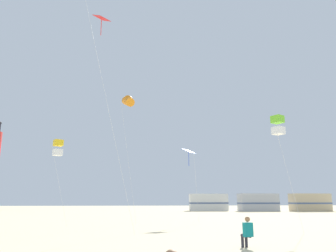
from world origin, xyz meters
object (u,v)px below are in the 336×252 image
(rv_van_white, at_px, (208,202))
(kite_box_gold, at_px, (58,148))
(rv_van_silver, at_px, (258,202))
(kite_flyer_standing, at_px, (247,231))
(kite_diamond_scarlet, at_px, (102,27))
(rv_van_tan, at_px, (310,202))
(kite_box_lime, at_px, (278,125))
(kite_diamond_blue, at_px, (189,153))
(kite_tube_orange, at_px, (128,101))

(rv_van_white, bearing_deg, kite_box_gold, -115.88)
(rv_van_white, distance_m, rv_van_silver, 8.21)
(kite_flyer_standing, relative_size, rv_van_white, 0.18)
(kite_diamond_scarlet, height_order, rv_van_tan, kite_diamond_scarlet)
(kite_diamond_scarlet, relative_size, rv_van_tan, 2.02)
(kite_box_gold, xyz_separation_m, kite_box_lime, (14.18, -5.50, 0.72))
(kite_diamond_blue, bearing_deg, kite_flyer_standing, -89.67)
(kite_flyer_standing, distance_m, rv_van_tan, 46.19)
(kite_flyer_standing, distance_m, kite_box_gold, 15.85)
(kite_box_lime, xyz_separation_m, kite_diamond_scarlet, (-10.80, 0.44, 6.23))
(kite_box_gold, bearing_deg, kite_diamond_scarlet, -56.26)
(kite_diamond_scarlet, distance_m, kite_diamond_blue, 11.94)
(rv_van_silver, bearing_deg, kite_box_lime, -112.30)
(kite_tube_orange, bearing_deg, kite_diamond_blue, -4.62)
(kite_diamond_blue, bearing_deg, kite_diamond_scarlet, -132.40)
(kite_tube_orange, bearing_deg, kite_diamond_scarlet, -101.00)
(kite_box_lime, xyz_separation_m, rv_van_tan, (19.73, 33.72, -4.80))
(kite_flyer_standing, height_order, rv_van_silver, rv_van_silver)
(kite_box_lime, distance_m, kite_diamond_blue, 8.75)
(kite_diamond_scarlet, relative_size, kite_diamond_blue, 2.27)
(kite_flyer_standing, bearing_deg, kite_box_gold, -57.17)
(kite_tube_orange, height_order, rv_van_silver, kite_tube_orange)
(kite_box_lime, relative_size, kite_diamond_scarlet, 0.51)
(kite_diamond_blue, bearing_deg, kite_tube_orange, 175.38)
(kite_diamond_blue, distance_m, rv_van_silver, 31.51)
(kite_box_lime, height_order, kite_diamond_scarlet, kite_diamond_scarlet)
(kite_box_gold, bearing_deg, kite_diamond_blue, 12.02)
(kite_flyer_standing, distance_m, rv_van_white, 44.11)
(kite_box_lime, xyz_separation_m, kite_diamond_blue, (-4.25, 7.61, -0.70))
(kite_diamond_blue, distance_m, rv_van_tan, 35.69)
(rv_van_silver, distance_m, rv_van_tan, 8.42)
(kite_box_gold, distance_m, rv_van_white, 36.98)
(kite_flyer_standing, relative_size, kite_diamond_blue, 0.20)
(rv_van_white, height_order, rv_van_silver, same)
(kite_box_gold, distance_m, kite_box_lime, 15.23)
(kite_flyer_standing, bearing_deg, kite_diamond_blue, -98.41)
(kite_flyer_standing, xyz_separation_m, rv_van_silver, (15.54, 40.46, 0.78))
(kite_flyer_standing, distance_m, kite_diamond_scarlet, 14.91)
(kite_diamond_blue, bearing_deg, rv_van_silver, 60.01)
(rv_van_white, relative_size, rv_van_tan, 0.99)
(kite_box_lime, height_order, rv_van_white, kite_box_lime)
(kite_diamond_blue, relative_size, rv_van_silver, 0.89)
(kite_diamond_scarlet, relative_size, kite_tube_orange, 1.25)
(kite_diamond_blue, relative_size, rv_van_white, 0.90)
(kite_box_lime, relative_size, rv_van_white, 1.03)
(kite_flyer_standing, distance_m, kite_diamond_blue, 14.26)
(kite_diamond_scarlet, xyz_separation_m, rv_van_tan, (30.53, 33.29, -11.03))
(kite_box_gold, distance_m, kite_tube_orange, 7.05)
(kite_tube_orange, distance_m, rv_van_white, 33.44)
(kite_box_gold, height_order, rv_van_white, kite_box_gold)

